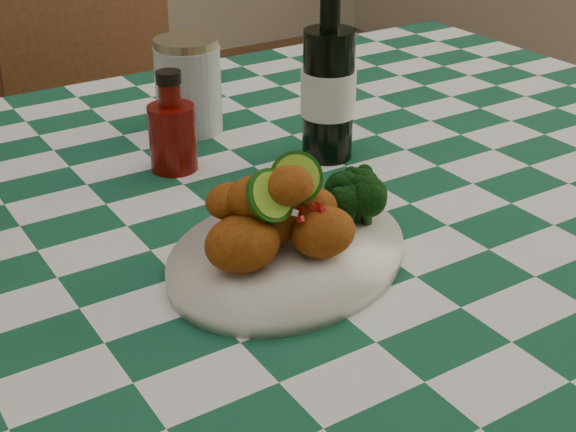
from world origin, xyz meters
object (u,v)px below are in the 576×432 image
ketchup_bottle (172,121)px  mason_jar (188,85)px  beer_bottle (329,69)px  fried_chicken_pile (283,209)px  plate (288,255)px  wooden_chair_right (157,163)px

ketchup_bottle → mason_jar: size_ratio=0.97×
mason_jar → beer_bottle: (0.11, -0.19, 0.05)m
fried_chicken_pile → mason_jar: 0.40m
plate → wooden_chair_right: bearing=75.1°
fried_chicken_pile → mason_jar: bearing=77.2°
ketchup_bottle → beer_bottle: size_ratio=0.54×
plate → mason_jar: 0.41m
fried_chicken_pile → beer_bottle: size_ratio=0.60×
beer_bottle → wooden_chair_right: bearing=86.1°
ketchup_bottle → mason_jar: 0.14m
ketchup_bottle → beer_bottle: bearing=-21.3°
fried_chicken_pile → wooden_chair_right: size_ratio=0.14×
fried_chicken_pile → beer_bottle: 0.29m
ketchup_bottle → wooden_chair_right: wooden_chair_right is taller
mason_jar → beer_bottle: beer_bottle is taller
fried_chicken_pile → wooden_chair_right: 1.01m
mason_jar → beer_bottle: size_ratio=0.56×
ketchup_bottle → fried_chicken_pile: bearing=-91.9°
wooden_chair_right → mason_jar: bearing=-124.9°
mason_jar → beer_bottle: 0.22m
mason_jar → beer_bottle: bearing=-59.3°
fried_chicken_pile → ketchup_bottle: bearing=88.1°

